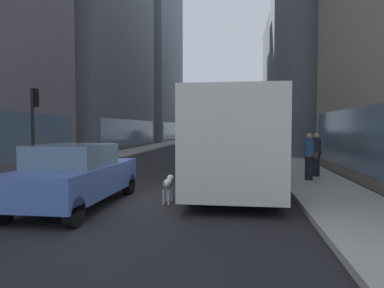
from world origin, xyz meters
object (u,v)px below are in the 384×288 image
at_px(car_white_van, 214,145).
at_px(traffic_light_near, 34,117).
at_px(car_grey_wagon, 212,135).
at_px(car_black_suv, 224,138).
at_px(car_yellow_taxi, 220,141).
at_px(dalmatian_dog, 168,184).
at_px(pedestrian_with_handbag, 309,156).
at_px(car_blue_hatchback, 76,175).
at_px(pedestrian_in_coat, 316,154).
at_px(transit_bus, 235,135).

height_order(car_white_van, traffic_light_near, traffic_light_near).
xyz_separation_m(car_grey_wagon, car_black_suv, (2.40, -13.64, 0.00)).
relative_size(car_grey_wagon, car_black_suv, 0.96).
distance_m(car_yellow_taxi, car_white_van, 7.15).
relative_size(car_yellow_taxi, traffic_light_near, 1.28).
relative_size(dalmatian_dog, pedestrian_with_handbag, 0.57).
distance_m(car_white_van, traffic_light_near, 13.78).
distance_m(car_grey_wagon, car_blue_hatchback, 45.58).
distance_m(car_black_suv, pedestrian_in_coat, 26.75).
bearing_deg(pedestrian_in_coat, car_grey_wagon, 100.13).
xyz_separation_m(car_yellow_taxi, pedestrian_in_coat, (4.74, -17.83, 0.19)).
bearing_deg(car_black_suv, car_blue_hatchback, -94.30).
xyz_separation_m(transit_bus, car_white_van, (-1.60, 11.20, -0.95)).
distance_m(car_black_suv, traffic_light_near, 28.61).
xyz_separation_m(car_grey_wagon, car_yellow_taxi, (2.40, -22.14, 0.00)).
distance_m(car_blue_hatchback, dalmatian_dog, 2.41).
relative_size(car_blue_hatchback, car_white_van, 1.01).
xyz_separation_m(car_grey_wagon, dalmatian_dog, (2.25, -44.76, -0.31)).
height_order(car_black_suv, pedestrian_in_coat, pedestrian_in_coat).
relative_size(car_yellow_taxi, pedestrian_in_coat, 2.57).
bearing_deg(car_white_van, pedestrian_with_handbag, -70.03).
bearing_deg(car_grey_wagon, transit_bus, -84.36).
relative_size(car_white_van, traffic_light_near, 1.27).
bearing_deg(pedestrian_with_handbag, dalmatian_dog, -140.05).
xyz_separation_m(car_grey_wagon, car_blue_hatchback, (-0.00, -45.58, 0.00)).
distance_m(car_yellow_taxi, pedestrian_in_coat, 18.45).
distance_m(car_yellow_taxi, car_blue_hatchback, 23.56).
xyz_separation_m(transit_bus, car_grey_wagon, (-4.00, 40.49, -0.96)).
distance_m(car_white_van, dalmatian_dog, 15.47).
xyz_separation_m(car_black_suv, pedestrian_in_coat, (4.74, -26.33, 0.19)).
xyz_separation_m(car_black_suv, dalmatian_dog, (-0.15, -31.11, -0.31)).
height_order(transit_bus, pedestrian_with_handbag, transit_bus).
bearing_deg(traffic_light_near, dalmatian_dog, -28.38).
distance_m(car_blue_hatchback, pedestrian_in_coat, 9.08).
relative_size(car_blue_hatchback, pedestrian_in_coat, 2.59).
xyz_separation_m(car_black_suv, traffic_light_near, (-6.10, -27.90, 1.62)).
bearing_deg(traffic_light_near, transit_bus, 7.75).
xyz_separation_m(transit_bus, car_black_suv, (-1.60, 26.85, -0.96)).
relative_size(car_black_suv, pedestrian_in_coat, 2.46).
height_order(car_white_van, dalmatian_dog, car_white_van).
bearing_deg(car_black_suv, transit_bus, -86.59).
height_order(dalmatian_dog, traffic_light_near, traffic_light_near).
xyz_separation_m(transit_bus, pedestrian_with_handbag, (2.67, -0.56, -0.76)).
bearing_deg(pedestrian_with_handbag, car_black_suv, 98.86).
relative_size(car_black_suv, dalmatian_dog, 4.32).
height_order(dalmatian_dog, pedestrian_in_coat, pedestrian_in_coat).
bearing_deg(car_yellow_taxi, car_white_van, -90.00).
xyz_separation_m(dalmatian_dog, pedestrian_in_coat, (4.89, 4.78, 0.50)).
distance_m(car_grey_wagon, dalmatian_dog, 44.81).
xyz_separation_m(transit_bus, traffic_light_near, (-7.70, -1.05, 0.66)).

